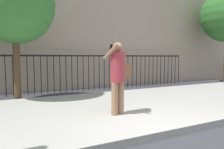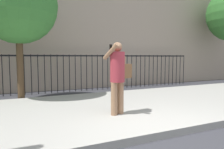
# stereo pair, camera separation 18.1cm
# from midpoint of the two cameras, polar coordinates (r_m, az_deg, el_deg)

# --- Properties ---
(ground_plane) EXTENTS (60.00, 60.00, 0.00)m
(ground_plane) POSITION_cam_midpoint_polar(r_m,az_deg,el_deg) (4.11, 15.81, -16.67)
(ground_plane) COLOR #333338
(sidewalk) EXTENTS (28.00, 4.40, 0.15)m
(sidewalk) POSITION_cam_midpoint_polar(r_m,az_deg,el_deg) (5.86, 1.56, -9.22)
(sidewalk) COLOR #9E9B93
(sidewalk) RESTS_ON ground
(iron_fence) EXTENTS (12.03, 0.04, 1.60)m
(iron_fence) POSITION_cam_midpoint_polar(r_m,az_deg,el_deg) (9.16, -8.69, 1.79)
(iron_fence) COLOR black
(iron_fence) RESTS_ON ground
(pedestrian_on_phone) EXTENTS (0.71, 0.51, 1.68)m
(pedestrian_on_phone) POSITION_cam_midpoint_polar(r_m,az_deg,el_deg) (4.84, 2.79, 0.47)
(pedestrian_on_phone) COLOR #936B4C
(pedestrian_on_phone) RESTS_ON sidewalk
(street_tree_mid) EXTENTS (2.52, 2.52, 4.44)m
(street_tree_mid) POSITION_cam_midpoint_polar(r_m,az_deg,el_deg) (7.65, -23.72, 17.02)
(street_tree_mid) COLOR #4C3823
(street_tree_mid) RESTS_ON ground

